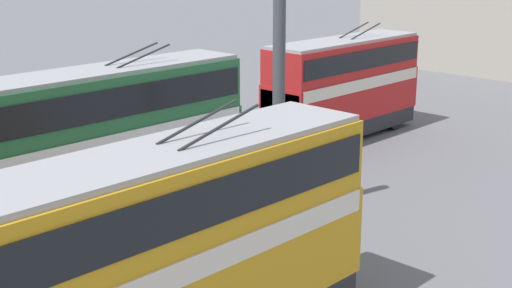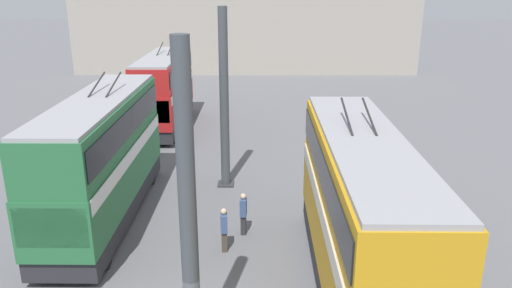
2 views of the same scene
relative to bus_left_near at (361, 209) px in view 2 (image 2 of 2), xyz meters
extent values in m
cube|color=#A8A093|center=(38.51, 4.72, 1.80)|extent=(0.50, 36.00, 9.50)
cylinder|color=#42474C|center=(-3.05, 4.72, 1.26)|extent=(0.43, 0.43, 8.42)
cylinder|color=#42474C|center=(8.83, 4.72, 1.26)|extent=(0.43, 0.43, 8.42)
cube|color=#333338|center=(8.83, 4.72, -2.91)|extent=(0.77, 0.77, 0.08)
cylinder|color=black|center=(3.84, -1.05, -2.48)|extent=(0.95, 0.30, 0.95)
cylinder|color=black|center=(3.84, 1.05, -2.48)|extent=(0.95, 0.30, 0.95)
cube|color=#28282D|center=(0.01, 0.00, -2.31)|extent=(10.64, 2.45, 0.76)
cube|color=gold|center=(0.01, 0.00, -0.79)|extent=(10.86, 2.50, 2.28)
cube|color=silver|center=(0.01, 0.00, 0.08)|extent=(10.53, 2.54, 0.55)
cube|color=gold|center=(0.01, 0.00, 1.23)|extent=(10.75, 2.42, 1.75)
cube|color=black|center=(0.01, 0.00, 1.31)|extent=(10.43, 2.51, 0.96)
cube|color=#9E9EA3|center=(0.01, 0.00, 2.17)|extent=(10.64, 2.25, 0.14)
cylinder|color=#282828|center=(1.37, -0.35, 2.53)|extent=(2.35, 0.07, 0.65)
cylinder|color=#282828|center=(1.37, 0.35, 2.53)|extent=(2.35, 0.07, 0.65)
cylinder|color=black|center=(1.36, 8.39, -2.50)|extent=(0.91, 0.30, 0.91)
cylinder|color=black|center=(1.36, 10.49, -2.50)|extent=(0.91, 0.30, 0.91)
cylinder|color=black|center=(8.91, 8.39, -2.50)|extent=(0.91, 0.30, 0.91)
cylinder|color=black|center=(8.91, 10.49, -2.50)|extent=(0.91, 0.30, 0.91)
cube|color=#28282D|center=(5.24, 9.44, -2.32)|extent=(10.33, 2.45, 0.75)
cube|color=#286B3D|center=(5.24, 9.44, -0.89)|extent=(10.54, 2.50, 2.11)
cube|color=white|center=(5.24, 9.44, -0.11)|extent=(10.23, 2.54, 0.55)
cube|color=#286B3D|center=(5.24, 9.44, 1.10)|extent=(10.44, 2.42, 1.86)
cube|color=black|center=(5.24, 9.44, 1.19)|extent=(10.12, 2.51, 1.02)
cube|color=#9E9EA3|center=(5.24, 9.44, 2.10)|extent=(10.33, 2.25, 0.14)
cube|color=black|center=(0.02, 9.44, -0.68)|extent=(0.12, 2.30, 1.35)
cylinder|color=#282828|center=(6.55, 9.09, 2.46)|extent=(2.35, 0.07, 0.65)
cylinder|color=#282828|center=(6.55, 9.79, 2.46)|extent=(2.35, 0.07, 0.65)
cylinder|color=black|center=(15.49, 8.39, -2.46)|extent=(0.98, 0.30, 0.98)
cylinder|color=black|center=(15.49, 10.49, -2.46)|extent=(0.98, 0.30, 0.98)
cylinder|color=black|center=(21.74, 8.39, -2.46)|extent=(0.98, 0.30, 0.98)
cylinder|color=black|center=(21.74, 10.49, -2.46)|extent=(0.98, 0.30, 0.98)
cube|color=#28282D|center=(18.71, 9.44, -2.30)|extent=(9.07, 2.45, 0.77)
cube|color=red|center=(18.71, 9.44, -0.88)|extent=(9.25, 2.50, 2.06)
cube|color=silver|center=(18.71, 9.44, -0.13)|extent=(8.97, 2.54, 0.55)
cube|color=red|center=(18.71, 9.44, 0.95)|extent=(9.16, 2.42, 1.60)
cube|color=black|center=(18.71, 9.44, 1.03)|extent=(8.88, 2.51, 0.88)
cube|color=#9E9EA3|center=(18.71, 9.44, 1.82)|extent=(9.07, 2.25, 0.14)
cube|color=black|center=(14.15, 9.44, -0.68)|extent=(0.12, 2.30, 1.32)
cylinder|color=#282828|center=(19.87, 9.09, 2.18)|extent=(2.35, 0.07, 0.65)
cylinder|color=#282828|center=(19.87, 9.79, 2.18)|extent=(2.35, 0.07, 0.65)
cube|color=#2D2D33|center=(3.91, 3.69, -2.55)|extent=(0.31, 0.22, 0.80)
cube|color=#3D5684|center=(3.91, 3.69, -1.81)|extent=(0.43, 0.27, 0.69)
sphere|color=beige|center=(3.91, 3.69, -1.35)|extent=(0.22, 0.22, 0.22)
cube|color=#473D33|center=(2.61, 4.34, -2.55)|extent=(0.32, 0.23, 0.79)
cube|color=#3D5684|center=(2.61, 4.34, -1.82)|extent=(0.44, 0.28, 0.69)
sphere|color=beige|center=(2.61, 4.34, -1.36)|extent=(0.22, 0.22, 0.22)
camera|label=1|loc=(-8.65, -11.10, 6.32)|focal=50.00mm
camera|label=2|loc=(-13.62, 3.00, 6.54)|focal=35.00mm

